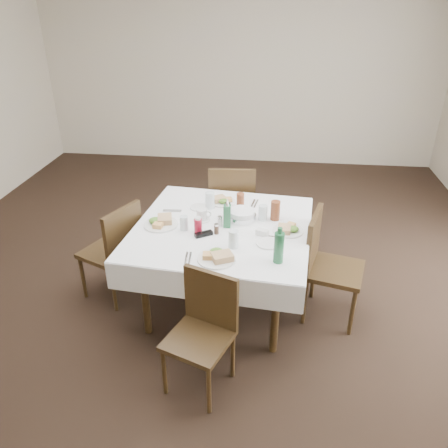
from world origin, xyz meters
name	(u,v)px	position (x,y,z in m)	size (l,w,h in m)	color
ground_plane	(206,286)	(0.00, 0.00, 0.00)	(7.00, 7.00, 0.00)	black
room_shell	(201,100)	(0.00, 0.00, 1.71)	(6.04, 7.04, 2.80)	beige
dining_table	(222,234)	(0.18, -0.21, 0.69)	(1.52, 1.52, 0.76)	black
chair_north	(232,203)	(0.17, 0.68, 0.54)	(0.49, 0.49, 0.95)	black
chair_south	(204,324)	(0.16, -1.07, 0.48)	(0.51, 0.51, 0.83)	black
chair_east	(325,260)	(1.02, -0.25, 0.52)	(0.53, 0.53, 0.92)	black
chair_west	(116,247)	(-0.72, -0.22, 0.51)	(0.56, 0.56, 0.89)	black
meal_north	(222,201)	(0.13, 0.22, 0.78)	(0.23, 0.23, 0.05)	white
meal_south	(217,257)	(0.21, -0.71, 0.79)	(0.27, 0.27, 0.06)	white
meal_east	(288,229)	(0.71, -0.25, 0.78)	(0.24, 0.24, 0.05)	white
meal_west	(161,222)	(-0.31, -0.25, 0.79)	(0.28, 0.28, 0.06)	white
side_plate_a	(199,207)	(-0.06, 0.09, 0.77)	(0.16, 0.16, 0.01)	white
side_plate_b	(268,243)	(0.56, -0.46, 0.77)	(0.18, 0.18, 0.01)	white
water_n	(210,200)	(0.04, 0.11, 0.84)	(0.08, 0.08, 0.15)	silver
water_s	(234,239)	(0.30, -0.53, 0.83)	(0.07, 0.07, 0.14)	silver
water_e	(263,213)	(0.50, -0.07, 0.83)	(0.07, 0.07, 0.13)	silver
water_w	(184,223)	(-0.11, -0.31, 0.82)	(0.06, 0.06, 0.12)	silver
iced_tea_a	(240,201)	(0.30, 0.13, 0.83)	(0.07, 0.07, 0.14)	brown
iced_tea_b	(275,210)	(0.60, -0.05, 0.84)	(0.08, 0.08, 0.16)	brown
bread_basket	(242,215)	(0.33, -0.07, 0.80)	(0.24, 0.24, 0.08)	silver
oil_cruet_dark	(227,211)	(0.21, -0.12, 0.85)	(0.05, 0.05, 0.20)	black
oil_cruet_green	(227,215)	(0.22, -0.22, 0.86)	(0.06, 0.06, 0.24)	#24673C
ketchup_bottle	(198,225)	(0.01, -0.34, 0.82)	(0.06, 0.06, 0.13)	#AE1229
salt_shaker	(220,221)	(0.16, -0.21, 0.80)	(0.04, 0.04, 0.08)	white
pepper_shaker	(216,229)	(0.15, -0.34, 0.80)	(0.04, 0.04, 0.08)	#412C20
coffee_mug	(202,215)	(0.00, -0.13, 0.81)	(0.15, 0.14, 0.10)	white
sunglasses	(204,234)	(0.06, -0.39, 0.78)	(0.14, 0.11, 0.03)	black
green_bottle	(279,247)	(0.63, -0.69, 0.88)	(0.07, 0.07, 0.27)	#24673C
sugar_caddy	(262,232)	(0.51, -0.33, 0.79)	(0.11, 0.09, 0.05)	white
cutlery_n	(254,204)	(0.42, 0.23, 0.77)	(0.07, 0.18, 0.01)	silver
cutlery_s	(188,258)	(0.00, -0.73, 0.77)	(0.06, 0.17, 0.01)	silver
cutlery_e	(274,238)	(0.60, -0.36, 0.77)	(0.16, 0.07, 0.01)	silver
cutlery_w	(172,211)	(-0.28, 0.00, 0.77)	(0.16, 0.05, 0.01)	silver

